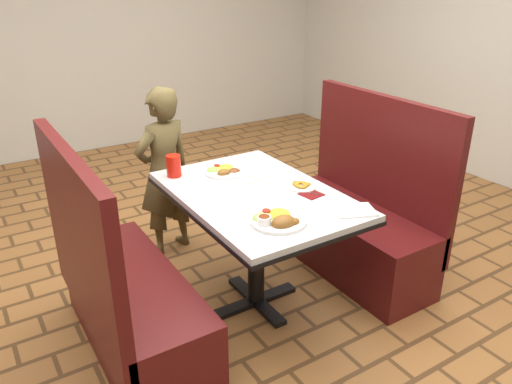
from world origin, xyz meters
TOP-DOWN VIEW (x-y plane):
  - dining_table at (0.00, 0.00)m, footprint 0.81×1.21m
  - booth_bench_left at (-0.80, 0.00)m, footprint 0.47×1.20m
  - booth_bench_right at (0.80, 0.00)m, footprint 0.47×1.20m
  - diner_person at (-0.18, 0.91)m, footprint 0.49×0.38m
  - near_dinner_plate at (-0.11, -0.37)m, footprint 0.28×0.28m
  - far_dinner_plate at (-0.01, 0.36)m, footprint 0.25×0.25m
  - plantain_plate at (0.26, -0.08)m, footprint 0.17×0.17m
  - maroon_napkin at (0.24, -0.19)m, footprint 0.13×0.13m
  - spoon_utensil at (0.24, -0.18)m, footprint 0.06×0.12m
  - red_tumbler at (-0.29, 0.47)m, footprint 0.09×0.09m
  - paper_napkin at (0.29, -0.48)m, footprint 0.25×0.22m
  - knife_utensil at (-0.08, -0.40)m, footprint 0.03×0.19m
  - fork_utensil at (-0.11, -0.41)m, footprint 0.02×0.16m
  - lettuce_shreds at (0.04, 0.06)m, footprint 0.28×0.32m

SIDE VIEW (x-z plane):
  - booth_bench_left at x=-0.80m, z-range -0.26..0.92m
  - booth_bench_right at x=0.80m, z-range -0.26..0.92m
  - diner_person at x=-0.18m, z-range 0.00..1.20m
  - dining_table at x=0.00m, z-range 0.28..1.03m
  - lettuce_shreds at x=0.04m, z-range 0.75..0.75m
  - maroon_napkin at x=0.24m, z-range 0.75..0.75m
  - spoon_utensil at x=0.24m, z-range 0.75..0.76m
  - paper_napkin at x=0.29m, z-range 0.75..0.76m
  - plantain_plate at x=0.26m, z-range 0.75..0.77m
  - fork_utensil at x=-0.11m, z-range 0.76..0.76m
  - knife_utensil at x=-0.08m, z-range 0.76..0.76m
  - far_dinner_plate at x=-0.01m, z-range 0.74..0.80m
  - near_dinner_plate at x=-0.11m, z-range 0.74..0.83m
  - red_tumbler at x=-0.29m, z-range 0.75..0.88m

